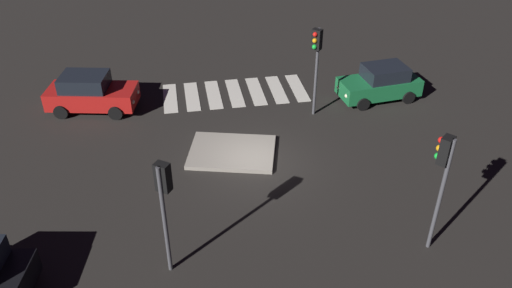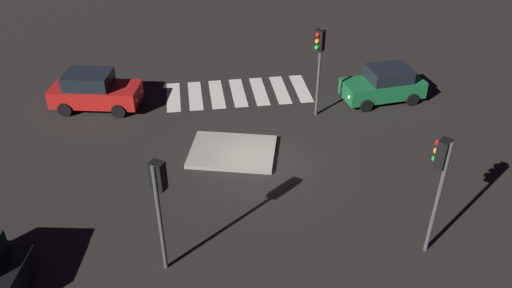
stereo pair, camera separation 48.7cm
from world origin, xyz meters
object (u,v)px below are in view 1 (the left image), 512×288
Objects in this scene: traffic_island at (232,152)px; traffic_light_south at (316,51)px; car_green at (380,83)px; traffic_light_west at (443,167)px; car_red at (91,93)px; traffic_light_north at (164,192)px.

traffic_light_south is at bearing -148.36° from traffic_island.
traffic_light_south reaches higher than traffic_island.
car_green is (-8.27, -3.78, 0.81)m from traffic_island.
traffic_island is at bearing 0.70° from traffic_light_west.
traffic_light_north is at bearing -60.96° from car_red.
traffic_island is 6.12m from traffic_light_south.
traffic_island is 9.13m from car_green.
traffic_light_west reaches higher than traffic_island.
traffic_light_south is (3.88, 1.08, 2.50)m from car_green.
traffic_light_north is (8.75, -0.50, -0.21)m from traffic_light_west.
traffic_light_south reaches higher than traffic_light_west.
traffic_light_south is (-4.39, -2.70, 3.30)m from traffic_island.
traffic_light_west is at bearing 52.93° from traffic_light_south.
car_red is 1.04× the size of traffic_light_west.
traffic_island is 1.03× the size of traffic_light_north.
traffic_light_west is 1.07× the size of traffic_light_north.
traffic_light_west is (-12.31, 11.93, 2.44)m from car_red.
car_red is at bearing 52.35° from traffic_light_north.
car_green is at bearing 149.31° from traffic_light_south.
traffic_light_south is at bearing -1.09° from car_red.
traffic_light_west is 1.00× the size of traffic_light_south.
car_red is 12.18m from traffic_light_north.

